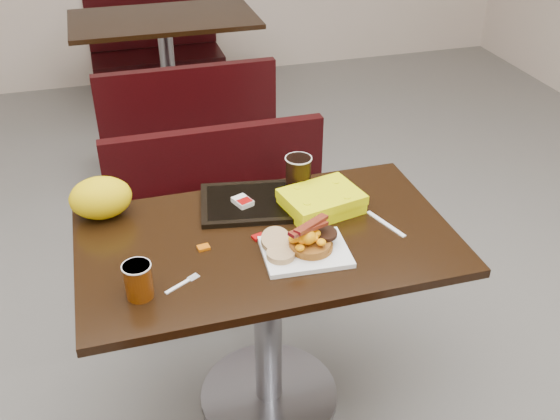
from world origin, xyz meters
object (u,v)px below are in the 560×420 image
object	(u,v)px
table_far	(168,72)
table_near	(268,324)
platter	(305,252)
coffee_cup_near	(138,281)
clamshell	(321,201)
bench_near_n	(227,222)
knife	(386,224)
tray	(256,202)
hashbrown_sleeve_left	(243,201)
bench_far_s	(185,115)
bench_far_n	(156,43)
fork	(177,286)
coffee_cup_far	(298,173)
pancake_stack	(311,244)
paper_bag	(101,198)

from	to	relation	value
table_far	table_near	bearing A→B (deg)	-90.00
platter	coffee_cup_near	bearing A→B (deg)	-169.46
coffee_cup_near	clamshell	world-z (taller)	coffee_cup_near
platter	bench_near_n	bearing A→B (deg)	100.02
knife	platter	bearing A→B (deg)	-93.20
table_far	tray	bearing A→B (deg)	-89.64
hashbrown_sleeve_left	bench_far_s	bearing A→B (deg)	67.98
bench_near_n	bench_far_n	size ratio (longest dim) A/B	1.00
fork	coffee_cup_far	world-z (taller)	coffee_cup_far
knife	table_near	bearing A→B (deg)	-113.62
platter	knife	distance (m)	0.32
knife	pancake_stack	bearing A→B (deg)	-93.12
table_far	pancake_stack	bearing A→B (deg)	-87.67
table_near	fork	world-z (taller)	fork
table_near	bench_far_n	size ratio (longest dim) A/B	1.20
table_far	clamshell	distance (m)	2.54
table_near	tray	distance (m)	0.43
fork	coffee_cup_far	xyz separation A→B (m)	(0.49, 0.41, 0.08)
bench_near_n	pancake_stack	size ratio (longest dim) A/B	7.36
table_far	coffee_cup_near	distance (m)	2.84
coffee_cup_near	fork	bearing A→B (deg)	5.85
hashbrown_sleeve_left	clamshell	xyz separation A→B (m)	(0.26, -0.08, 0.01)
coffee_cup_far	pancake_stack	bearing A→B (deg)	-100.99
fork	tray	bearing A→B (deg)	18.61
clamshell	tray	bearing A→B (deg)	143.09
platter	coffee_cup_far	size ratio (longest dim) A/B	2.15
platter	coffee_cup_far	xyz separation A→B (m)	(0.09, 0.36, 0.07)
table_far	bench_far_s	bearing A→B (deg)	-90.00
fork	bench_far_s	bearing A→B (deg)	51.49
coffee_cup_near	pancake_stack	bearing A→B (deg)	7.10
fork	paper_bag	bearing A→B (deg)	82.59
knife	hashbrown_sleeve_left	distance (m)	0.49
bench_far_s	coffee_cup_near	bearing A→B (deg)	-101.39
bench_far_s	fork	distance (m)	2.13
table_far	clamshell	world-z (taller)	clamshell
table_near	hashbrown_sleeve_left	bearing A→B (deg)	100.30
bench_far_n	fork	size ratio (longest dim) A/B	8.39
hashbrown_sleeve_left	clamshell	size ratio (longest dim) A/B	0.27
fork	paper_bag	distance (m)	0.49
clamshell	pancake_stack	bearing A→B (deg)	-128.66
table_near	platter	size ratio (longest dim) A/B	4.56
paper_bag	coffee_cup_far	bearing A→B (deg)	-2.98
table_near	table_far	distance (m)	2.60
pancake_stack	fork	distance (m)	0.43
bench_far_s	coffee_cup_near	distance (m)	2.17
table_far	clamshell	bearing A→B (deg)	-84.94
table_far	bench_far_n	bearing A→B (deg)	90.00
clamshell	fork	bearing A→B (deg)	-164.78
tray	hashbrown_sleeve_left	distance (m)	0.05
knife	hashbrown_sleeve_left	bearing A→B (deg)	-136.18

